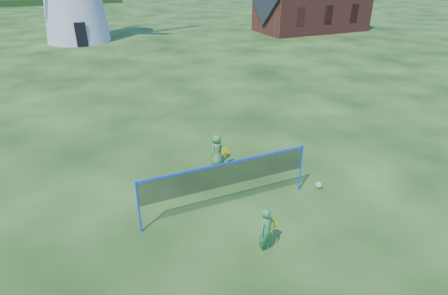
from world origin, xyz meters
TOP-DOWN VIEW (x-y plane):
  - ground at (0.00, 0.00)m, footprint 220.00×220.00m
  - chapel at (21.35, 25.22)m, footprint 11.70×5.67m
  - badminton_net at (-0.15, -0.46)m, footprint 5.05×0.05m
  - player_girl at (-0.00, -2.46)m, footprint 0.68×0.42m
  - player_boy at (0.68, 2.18)m, footprint 0.68×0.53m
  - play_ball at (3.00, -0.62)m, footprint 0.22×0.22m

SIDE VIEW (x-z plane):
  - ground at x=0.00m, z-range 0.00..0.00m
  - play_ball at x=3.00m, z-range 0.00..0.22m
  - player_boy at x=0.68m, z-range 0.00..1.12m
  - player_girl at x=0.00m, z-range 0.00..1.24m
  - badminton_net at x=-0.15m, z-range 0.36..1.91m
  - chapel at x=21.35m, z-range -2.16..7.73m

